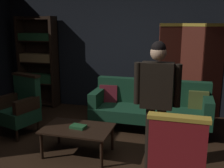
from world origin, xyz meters
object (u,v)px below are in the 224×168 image
Objects in this scene: armchair_wing_left at (21,106)px; book_green_cloth at (78,127)px; standing_figure at (157,95)px; coffee_table at (78,131)px; bookshelf at (38,61)px; folding_screen at (191,70)px; armchair_gilt_accent at (177,159)px; velvet_couch at (151,105)px.

armchair_wing_left is 1.37m from book_green_cloth.
coffee_table is at bearing 175.21° from standing_figure.
standing_figure is (2.95, -2.14, -0.03)m from bookshelf.
folding_screen is 3.31m from armchair_wing_left.
bookshelf is at bearing 109.07° from armchair_wing_left.
armchair_gilt_accent is at bearing -40.22° from bookshelf.
armchair_gilt_accent is at bearing -25.85° from book_green_cloth.
folding_screen is 2.86m from armchair_gilt_accent.
coffee_table is at bearing -126.56° from folding_screen.
armchair_wing_left reaches higher than coffee_table.
coffee_table is 0.96× the size of armchair_gilt_accent.
velvet_couch is 2.31m from armchair_wing_left.
coffee_table is 0.96× the size of armchair_wing_left.
folding_screen is 1.83× the size of armchair_wing_left.
velvet_couch is 1.58m from coffee_table.
folding_screen is 3.38m from bookshelf.
armchair_wing_left is at bearing 156.58° from armchair_gilt_accent.
bookshelf is 2.05× the size of coffee_table.
standing_figure is (0.25, -1.40, 0.57)m from velvet_couch.
velvet_couch is 1.25× the size of standing_figure.
book_green_cloth is (1.28, -0.48, -0.05)m from armchair_wing_left.
velvet_couch is at bearing 21.06° from armchair_wing_left.
armchair_wing_left is at bearing -70.93° from bookshelf.
bookshelf is 4.29m from armchair_gilt_accent.
coffee_table is at bearing -48.51° from bookshelf.
folding_screen is at bearing 53.76° from book_green_cloth.
armchair_gilt_accent is 0.61× the size of standing_figure.
folding_screen is at bearing 50.13° from velvet_couch.
folding_screen is at bearing 78.98° from standing_figure.
armchair_wing_left is 0.61× the size of standing_figure.
bookshelf reaches higher than velvet_couch.
bookshelf reaches higher than armchair_wing_left.
bookshelf is 1.76m from armchair_wing_left.
folding_screen is 2.69m from book_green_cloth.
bookshelf is 3.64m from standing_figure.
velvet_couch is at bearing 55.66° from coffee_table.
folding_screen is 0.90× the size of velvet_couch.
velvet_couch is 9.59× the size of book_green_cloth.
armchair_gilt_accent is 4.71× the size of book_green_cloth.
armchair_wing_left is 2.53m from standing_figure.
coffee_table is 1.60m from armchair_gilt_accent.
standing_figure reaches higher than book_green_cloth.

